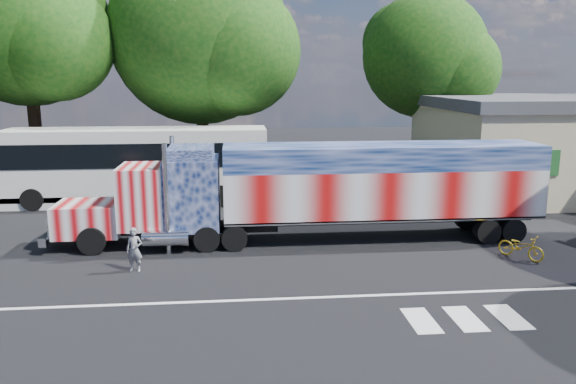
{
  "coord_description": "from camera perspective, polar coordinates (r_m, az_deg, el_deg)",
  "views": [
    {
      "loc": [
        -2.01,
        -18.2,
        6.37
      ],
      "look_at": [
        0.0,
        3.0,
        1.9
      ],
      "focal_mm": 35.0,
      "sensor_mm": 36.0,
      "label": 1
    }
  ],
  "objects": [
    {
      "name": "ground",
      "position": [
        19.39,
        0.84,
        -7.33
      ],
      "size": [
        100.0,
        100.0,
        0.0
      ],
      "primitive_type": "plane",
      "color": "black"
    },
    {
      "name": "lane_markings",
      "position": [
        16.21,
        8.47,
        -11.41
      ],
      "size": [
        30.0,
        2.67,
        0.01
      ],
      "color": "silver",
      "rests_on": "ground"
    },
    {
      "name": "semi_truck",
      "position": [
        21.65,
        3.54,
        0.37
      ],
      "size": [
        18.85,
        2.98,
        4.02
      ],
      "color": "black",
      "rests_on": "ground"
    },
    {
      "name": "coach_bus",
      "position": [
        29.18,
        -14.97,
        2.71
      ],
      "size": [
        12.85,
        2.99,
        3.74
      ],
      "color": "white",
      "rests_on": "ground"
    },
    {
      "name": "woman",
      "position": [
        19.19,
        -15.34,
        -5.67
      ],
      "size": [
        0.59,
        0.44,
        1.47
      ],
      "primitive_type": "imported",
      "rotation": [
        0.0,
        0.0,
        -0.17
      ],
      "color": "slate",
      "rests_on": "ground"
    },
    {
      "name": "bicycle",
      "position": [
        21.46,
        22.59,
        -5.16
      ],
      "size": [
        1.46,
        1.64,
        0.86
      ],
      "primitive_type": "imported",
      "rotation": [
        0.0,
        0.0,
        0.66
      ],
      "color": "gold",
      "rests_on": "ground"
    },
    {
      "name": "tree_n_mid",
      "position": [
        34.2,
        -8.66,
        15.5
      ],
      "size": [
        10.98,
        10.45,
        13.9
      ],
      "color": "black",
      "rests_on": "ground"
    },
    {
      "name": "tree_nw_a",
      "position": [
        35.06,
        -24.87,
        15.23
      ],
      "size": [
        9.51,
        9.06,
        13.67
      ],
      "color": "black",
      "rests_on": "ground"
    },
    {
      "name": "tree_ne_a",
      "position": [
        37.04,
        13.95,
        13.22
      ],
      "size": [
        8.12,
        7.74,
        11.39
      ],
      "color": "black",
      "rests_on": "ground"
    }
  ]
}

